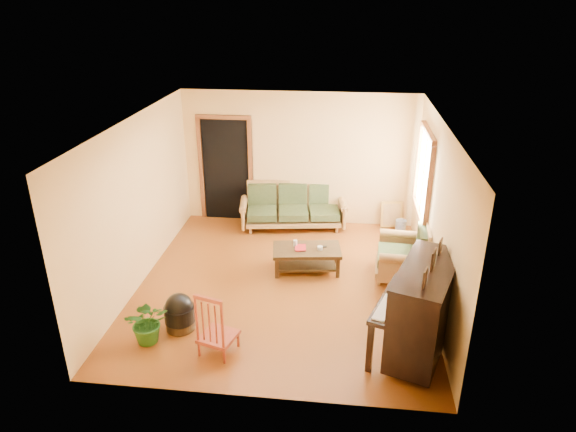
# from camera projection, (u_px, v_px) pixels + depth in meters

# --- Properties ---
(floor) EXTENTS (5.00, 5.00, 0.00)m
(floor) POSITION_uv_depth(u_px,v_px,m) (283.00, 284.00, 8.16)
(floor) COLOR #5D2B0C
(floor) RESTS_ON ground
(doorway) EXTENTS (1.08, 0.16, 2.05)m
(doorway) POSITION_uv_depth(u_px,v_px,m) (226.00, 170.00, 10.16)
(doorway) COLOR black
(doorway) RESTS_ON floor
(window) EXTENTS (0.12, 1.36, 1.46)m
(window) POSITION_uv_depth(u_px,v_px,m) (424.00, 174.00, 8.51)
(window) COLOR white
(window) RESTS_ON right_wall
(sofa) EXTENTS (2.10, 1.12, 0.86)m
(sofa) POSITION_uv_depth(u_px,v_px,m) (293.00, 207.00, 9.98)
(sofa) COLOR olive
(sofa) RESTS_ON floor
(coffee_table) EXTENTS (1.18, 0.75, 0.40)m
(coffee_table) POSITION_uv_depth(u_px,v_px,m) (307.00, 259.00, 8.50)
(coffee_table) COLOR black
(coffee_table) RESTS_ON floor
(armchair) EXTENTS (0.94, 0.99, 0.93)m
(armchair) POSITION_uv_depth(u_px,v_px,m) (401.00, 251.00, 8.20)
(armchair) COLOR olive
(armchair) RESTS_ON floor
(piano) EXTENTS (1.26, 1.61, 1.25)m
(piano) POSITION_uv_depth(u_px,v_px,m) (423.00, 312.00, 6.35)
(piano) COLOR black
(piano) RESTS_ON floor
(footstool) EXTENTS (0.44, 0.44, 0.40)m
(footstool) POSITION_uv_depth(u_px,v_px,m) (180.00, 316.00, 7.01)
(footstool) COLOR black
(footstool) RESTS_ON floor
(red_chair) EXTENTS (0.54, 0.57, 0.91)m
(red_chair) POSITION_uv_depth(u_px,v_px,m) (217.00, 321.00, 6.46)
(red_chair) COLOR maroon
(red_chair) RESTS_ON floor
(leaning_frame) EXTENTS (0.42, 0.16, 0.55)m
(leaning_frame) POSITION_uv_depth(u_px,v_px,m) (391.00, 214.00, 10.04)
(leaning_frame) COLOR gold
(leaning_frame) RESTS_ON floor
(ceramic_crock) EXTENTS (0.23, 0.23, 0.25)m
(ceramic_crock) POSITION_uv_depth(u_px,v_px,m) (401.00, 226.00, 9.87)
(ceramic_crock) COLOR #3556A1
(ceramic_crock) RESTS_ON floor
(potted_plant) EXTENTS (0.67, 0.62, 0.61)m
(potted_plant) POSITION_uv_depth(u_px,v_px,m) (148.00, 322.00, 6.71)
(potted_plant) COLOR #1E5017
(potted_plant) RESTS_ON floor
(book) EXTENTS (0.20, 0.25, 0.02)m
(book) POSITION_uv_depth(u_px,v_px,m) (295.00, 248.00, 8.41)
(book) COLOR maroon
(book) RESTS_ON coffee_table
(candle) EXTENTS (0.06, 0.06, 0.11)m
(candle) POSITION_uv_depth(u_px,v_px,m) (295.00, 243.00, 8.48)
(candle) COLOR silver
(candle) RESTS_ON coffee_table
(glass_jar) EXTENTS (0.10, 0.10, 0.06)m
(glass_jar) POSITION_uv_depth(u_px,v_px,m) (320.00, 248.00, 8.37)
(glass_jar) COLOR silver
(glass_jar) RESTS_ON coffee_table
(remote) EXTENTS (0.16, 0.09, 0.02)m
(remote) POSITION_uv_depth(u_px,v_px,m) (322.00, 247.00, 8.45)
(remote) COLOR black
(remote) RESTS_ON coffee_table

